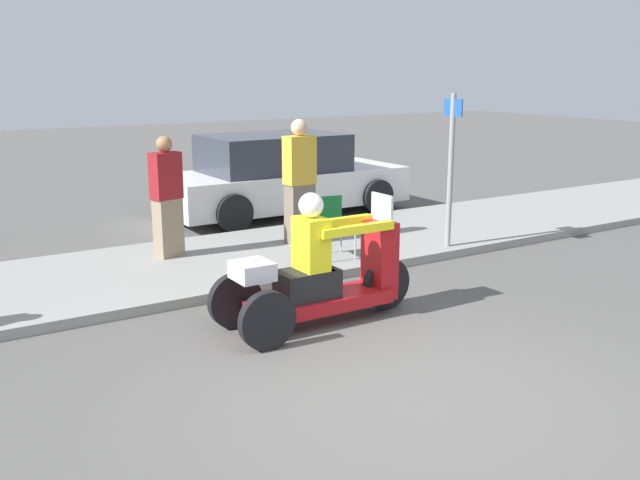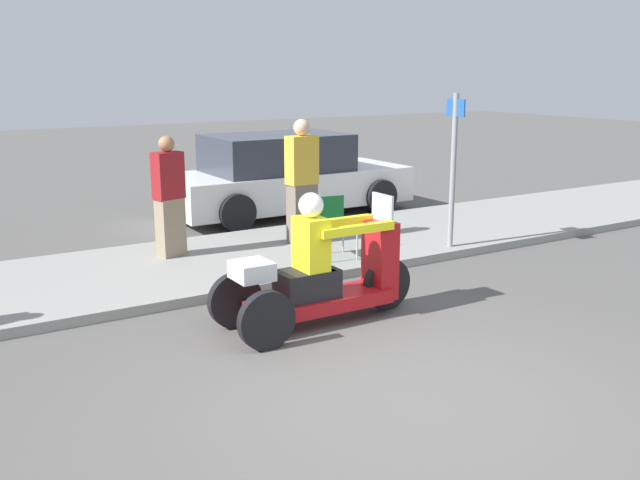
% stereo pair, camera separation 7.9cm
% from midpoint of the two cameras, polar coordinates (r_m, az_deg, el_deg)
% --- Properties ---
extents(ground_plane, '(60.00, 60.00, 0.00)m').
position_cam_midpoint_polar(ground_plane, '(6.04, 7.96, -12.63)').
color(ground_plane, '#565451').
extents(sidewalk_strip, '(28.00, 2.80, 0.12)m').
position_cam_midpoint_polar(sidewalk_strip, '(9.77, -9.39, -2.02)').
color(sidewalk_strip, gray).
rests_on(sidewalk_strip, ground).
extents(motorcycle_trike, '(2.29, 0.81, 1.42)m').
position_cam_midpoint_polar(motorcycle_trike, '(7.52, 0.36, -3.03)').
color(motorcycle_trike, black).
rests_on(motorcycle_trike, ground).
extents(spectator_with_child, '(0.45, 0.28, 1.83)m').
position_cam_midpoint_polar(spectator_with_child, '(10.46, -1.24, 4.48)').
color(spectator_with_child, '#726656').
rests_on(spectator_with_child, sidewalk_strip).
extents(spectator_mid_group, '(0.44, 0.32, 1.66)m').
position_cam_midpoint_polar(spectator_mid_group, '(9.94, -11.75, 3.24)').
color(spectator_mid_group, gray).
rests_on(spectator_mid_group, sidewalk_strip).
extents(folding_chair_curbside, '(0.52, 0.52, 0.82)m').
position_cam_midpoint_polar(folding_chair_curbside, '(9.78, 1.25, 1.60)').
color(folding_chair_curbside, '#A5A8AD').
rests_on(folding_chair_curbside, sidewalk_strip).
extents(parked_car_lot_far, '(4.54, 2.01, 1.49)m').
position_cam_midpoint_polar(parked_car_lot_far, '(13.27, -2.70, 5.10)').
color(parked_car_lot_far, silver).
rests_on(parked_car_lot_far, ground).
extents(street_sign, '(0.08, 0.36, 2.20)m').
position_cam_midpoint_polar(street_sign, '(10.37, 10.83, 5.93)').
color(street_sign, gray).
rests_on(street_sign, sidewalk_strip).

